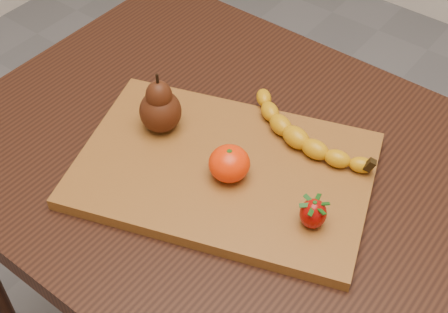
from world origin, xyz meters
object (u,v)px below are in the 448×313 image
Objects in this scene: table at (251,207)px; cutting_board at (224,170)px; mandarin at (229,163)px; pear at (160,102)px.

cutting_board is at bearing -124.88° from table.
mandarin reaches higher than table.
pear reaches higher than table.
pear is (-0.13, 0.01, 0.06)m from cutting_board.
pear is at bearing 157.81° from cutting_board.
mandarin is (0.15, -0.02, -0.03)m from pear.
table is 2.22× the size of cutting_board.
table is 0.12m from cutting_board.
cutting_board is 0.15m from pear.
cutting_board is 4.22× the size of pear.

